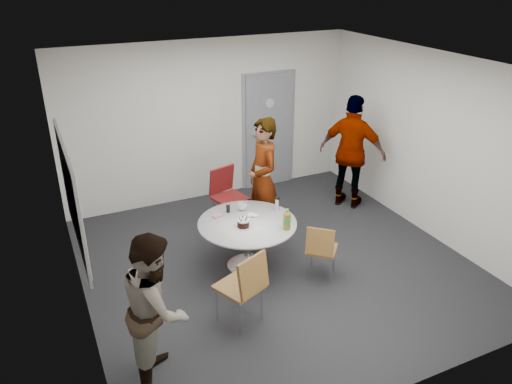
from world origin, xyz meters
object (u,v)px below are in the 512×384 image
chair_near_left (245,283)px  person_main (263,179)px  whiteboard (72,196)px  chair_far (226,191)px  person_right (352,153)px  chair_near_right (321,247)px  table (249,228)px  person_left (156,308)px  door (269,131)px

chair_near_left → person_main: person_main is taller
whiteboard → chair_far: whiteboard is taller
whiteboard → person_right: whiteboard is taller
whiteboard → chair_near_right: 3.08m
table → chair_near_right: bearing=-42.5°
whiteboard → person_left: whiteboard is taller
whiteboard → chair_near_right: size_ratio=2.42×
whiteboard → person_main: bearing=13.2°
chair_near_right → chair_far: chair_far is taller
person_main → whiteboard: bearing=-73.6°
door → person_main: (-0.91, -1.66, -0.11)m
person_right → table: bearing=76.5°
person_main → person_right: 1.79m
whiteboard → chair_near_left: 2.15m
door → person_right: door is taller
chair_near_left → chair_near_right: (1.25, 0.44, -0.11)m
person_right → whiteboard: bearing=64.7°
door → person_left: 4.85m
person_left → table: bearing=-33.2°
door → chair_near_right: (-0.74, -3.03, -0.55)m
chair_far → chair_near_left: bearing=58.1°
door → whiteboard: size_ratio=1.12×
table → chair_far: 1.24m
chair_far → person_left: size_ratio=0.59×
person_main → chair_near_right: bearing=10.4°
door → person_main: 1.90m
chair_near_right → person_left: size_ratio=0.49×
chair_near_right → person_left: (-2.31, -0.73, 0.33)m
table → chair_near_left: table is taller
table → person_main: 0.95m
table → chair_near_left: 1.22m
chair_far → person_left: (-1.77, -2.61, 0.22)m
chair_near_left → person_main: (1.08, 1.80, 0.34)m
chair_near_right → person_main: bearing=139.2°
door → chair_near_right: door is taller
person_right → chair_near_left: bearing=89.5°
table → person_main: person_main is taller
door → person_left: door is taller
whiteboard → door: bearing=32.7°
chair_near_right → person_right: 2.35m
person_left → person_main: bearing=-29.8°
chair_near_left → person_left: bearing=172.3°
table → person_left: bearing=-138.9°
table → person_main: bearing=52.5°
table → chair_far: (0.17, 1.23, -0.01)m
chair_near_right → person_main: 1.45m
whiteboard → table: whiteboard is taller
whiteboard → chair_near_left: size_ratio=2.01×
chair_near_left → person_main: 2.13m
door → chair_near_left: size_ratio=2.24×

